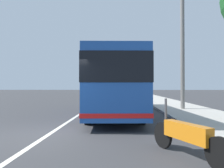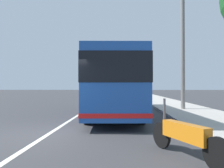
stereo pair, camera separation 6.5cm
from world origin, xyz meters
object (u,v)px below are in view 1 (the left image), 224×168
(car_ahead_same_lane, at_px, (120,94))
(car_oncoming, at_px, (100,92))
(car_behind_bus, at_px, (117,92))
(utility_pole, at_px, (182,46))
(car_side_street, at_px, (101,91))
(coach_bus, at_px, (113,83))
(motorcycle_angled, at_px, (186,136))

(car_ahead_same_lane, height_order, car_oncoming, car_oncoming)
(car_oncoming, bearing_deg, car_behind_bus, 64.09)
(car_behind_bus, xyz_separation_m, utility_pole, (-24.27, -4.82, 3.64))
(car_side_street, bearing_deg, utility_pole, 19.59)
(car_ahead_same_lane, height_order, car_behind_bus, car_ahead_same_lane)
(car_ahead_same_lane, distance_m, car_side_street, 19.92)
(coach_bus, relative_size, car_ahead_same_lane, 2.31)
(car_behind_bus, bearing_deg, coach_bus, -176.52)
(car_ahead_same_lane, height_order, car_side_street, car_ahead_same_lane)
(car_ahead_same_lane, distance_m, utility_pole, 13.51)
(car_behind_bus, distance_m, car_oncoming, 3.54)
(motorcycle_angled, relative_size, car_ahead_same_lane, 0.48)
(car_side_street, relative_size, utility_pole, 0.48)
(car_ahead_same_lane, distance_m, car_behind_bus, 11.95)
(car_ahead_same_lane, bearing_deg, motorcycle_angled, -173.43)
(car_ahead_same_lane, bearing_deg, coach_bus, -178.92)
(coach_bus, height_order, car_ahead_same_lane, coach_bus)
(coach_bus, xyz_separation_m, car_side_street, (33.62, 4.02, -1.14))
(car_ahead_same_lane, xyz_separation_m, utility_pole, (-12.34, -4.15, 3.61))
(car_behind_bus, relative_size, car_oncoming, 0.89)
(utility_pole, bearing_deg, car_oncoming, 17.36)
(coach_bus, xyz_separation_m, utility_pole, (1.86, -4.52, 2.49))
(coach_bus, distance_m, car_oncoming, 27.83)
(car_side_street, distance_m, car_behind_bus, 8.37)
(car_side_street, bearing_deg, motorcycle_angled, 12.70)
(coach_bus, distance_m, car_ahead_same_lane, 14.25)
(coach_bus, bearing_deg, car_side_street, 3.57)
(car_oncoming, distance_m, utility_pole, 27.20)
(utility_pole, bearing_deg, motorcycle_angled, 164.30)
(car_ahead_same_lane, relative_size, car_side_street, 1.11)
(coach_bus, height_order, car_behind_bus, coach_bus)
(car_side_street, relative_size, car_oncoming, 0.88)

